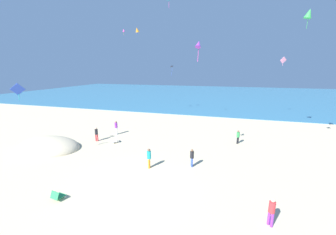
{
  "coord_description": "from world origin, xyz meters",
  "views": [
    {
      "loc": [
        5.5,
        -10.51,
        7.3
      ],
      "look_at": [
        0.0,
        8.32,
        2.61
      ],
      "focal_mm": 21.54,
      "sensor_mm": 36.0,
      "label": 1
    }
  ],
  "objects": [
    {
      "name": "ground_plane",
      "position": [
        0.0,
        10.0,
        0.0
      ],
      "size": [
        120.0,
        120.0,
        0.0
      ],
      "primitive_type": "plane",
      "color": "beige"
    },
    {
      "name": "ocean_water",
      "position": [
        0.0,
        51.21,
        0.03
      ],
      "size": [
        120.0,
        60.0,
        0.05
      ],
      "primitive_type": "cube",
      "color": "teal",
      "rests_on": "ground_plane"
    },
    {
      "name": "dune_mound",
      "position": [
        -10.42,
        3.52,
        0.0
      ],
      "size": [
        6.14,
        4.3,
        2.11
      ],
      "primitive_type": "ellipsoid",
      "color": "beige",
      "rests_on": "ground_plane"
    },
    {
      "name": "beach_chair_near_camera",
      "position": [
        -3.45,
        -2.53,
        0.26
      ],
      "size": [
        0.67,
        0.69,
        0.57
      ],
      "rotation": [
        0.0,
        0.0,
        1.42
      ],
      "color": "#2D9956",
      "rests_on": "ground_plane"
    },
    {
      "name": "beach_chair_far_right",
      "position": [
        -5.13,
        6.66,
        0.26
      ],
      "size": [
        0.8,
        0.8,
        0.56
      ],
      "rotation": [
        0.0,
        0.0,
        3.95
      ],
      "color": "white",
      "rests_on": "ground_plane"
    },
    {
      "name": "person_0",
      "position": [
        -7.24,
        6.55,
        0.86
      ],
      "size": [
        0.39,
        0.39,
        1.5
      ],
      "rotation": [
        0.0,
        0.0,
        1.97
      ],
      "color": "red",
      "rests_on": "ground_plane"
    },
    {
      "name": "person_1",
      "position": [
        6.87,
        9.87,
        0.81
      ],
      "size": [
        0.39,
        0.39,
        1.4
      ],
      "rotation": [
        0.0,
        0.0,
        5.7
      ],
      "color": "black",
      "rests_on": "ground_plane"
    },
    {
      "name": "person_2",
      "position": [
        3.27,
        3.67,
        0.83
      ],
      "size": [
        0.37,
        0.37,
        1.44
      ],
      "rotation": [
        0.0,
        0.0,
        0.35
      ],
      "color": "blue",
      "rests_on": "ground_plane"
    },
    {
      "name": "person_3",
      "position": [
        -6.43,
        9.11,
        0.93
      ],
      "size": [
        0.45,
        0.45,
        1.61
      ],
      "rotation": [
        0.0,
        0.0,
        0.95
      ],
      "color": "white",
      "rests_on": "ground_plane"
    },
    {
      "name": "person_4",
      "position": [
        7.89,
        -1.27,
        0.86
      ],
      "size": [
        0.42,
        0.42,
        1.49
      ],
      "rotation": [
        0.0,
        0.0,
        3.93
      ],
      "color": "purple",
      "rests_on": "ground_plane"
    },
    {
      "name": "person_5",
      "position": [
        0.19,
        2.57,
        0.89
      ],
      "size": [
        0.36,
        0.36,
        1.55
      ],
      "rotation": [
        0.0,
        0.0,
        3.33
      ],
      "color": "orange",
      "rests_on": "ground_plane"
    },
    {
      "name": "kite_black",
      "position": [
        -3.84,
        23.68,
        7.86
      ],
      "size": [
        0.76,
        0.82,
        1.78
      ],
      "rotation": [
        0.0,
        0.0,
        2.08
      ],
      "color": "black"
    },
    {
      "name": "kite_orange",
      "position": [
        -7.3,
        17.65,
        12.77
      ],
      "size": [
        0.64,
        0.75,
        1.05
      ],
      "rotation": [
        0.0,
        0.0,
        2.92
      ],
      "color": "orange"
    },
    {
      "name": "kite_pink",
      "position": [
        13.08,
        23.4,
        8.6
      ],
      "size": [
        0.94,
        0.39,
        1.24
      ],
      "rotation": [
        0.0,
        0.0,
        3.16
      ],
      "color": "pink"
    },
    {
      "name": "kite_green",
      "position": [
        12.47,
        13.23,
        12.46
      ],
      "size": [
        0.9,
        0.76,
        1.79
      ],
      "rotation": [
        0.0,
        0.0,
        1.47
      ],
      "color": "green"
    },
    {
      "name": "kite_purple",
      "position": [
        3.37,
        4.42,
        9.03
      ],
      "size": [
        0.51,
        0.66,
        1.52
      ],
      "rotation": [
        0.0,
        0.0,
        2.95
      ],
      "color": "purple"
    },
    {
      "name": "kite_blue",
      "position": [
        -8.99,
        0.44,
        5.9
      ],
      "size": [
        0.58,
        0.77,
        1.24
      ],
      "rotation": [
        0.0,
        0.0,
        1.25
      ],
      "color": "blue"
    },
    {
      "name": "kite_magenta",
      "position": [
        -12.73,
        23.91,
        14.03
      ],
      "size": [
        0.55,
        0.54,
        1.02
      ],
      "rotation": [
        0.0,
        0.0,
        5.25
      ],
      "color": "#DB3DA8"
    }
  ]
}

